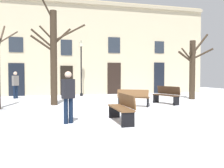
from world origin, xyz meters
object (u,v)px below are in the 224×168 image
Objects in this scene: bench_by_litter_bin at (133,98)px; bench_back_to_back_left at (166,95)px; tree_right_of_center at (54,55)px; streetlamp at (81,62)px; person_crossing_plaza at (15,83)px; tree_left_of_center at (193,67)px; person_near_bench at (68,95)px; bench_facing_shops at (122,107)px.

bench_by_litter_bin is 0.96× the size of bench_back_to_back_left.
tree_right_of_center is 4.63m from bench_by_litter_bin.
person_crossing_plaza is at bearing -170.35° from streetlamp.
streetlamp reaches higher than bench_back_to_back_left.
streetlamp is (-6.67, 3.95, 0.39)m from tree_left_of_center.
tree_right_of_center is 3.29× the size of person_near_bench.
person_near_bench is 9.35m from person_crossing_plaza.
bench_by_litter_bin is 3.83m from bench_facing_shops.
streetlamp reaches higher than bench_by_litter_bin.
streetlamp is 2.32× the size of bench_facing_shops.
bench_facing_shops is 1.05× the size of person_near_bench.
tree_right_of_center is 5.15m from person_near_bench.
streetlamp is 7.27m from bench_back_to_back_left.
person_crossing_plaza is (-4.42, -0.75, -1.48)m from streetlamp.
person_near_bench is at bearing -145.20° from tree_left_of_center.
person_crossing_plaza is (-4.64, 9.08, 0.52)m from bench_facing_shops.
tree_right_of_center is 3.35× the size of bench_back_to_back_left.
streetlamp reaches higher than bench_facing_shops.
tree_left_of_center reaches higher than streetlamp.
bench_back_to_back_left is at bearing -146.26° from tree_left_of_center.
tree_left_of_center is 7.76m from streetlamp.
streetlamp is 2.44× the size of person_near_bench.
bench_facing_shops is at bearing -88.70° from streetlamp.
bench_back_to_back_left is 6.65m from person_near_bench.
bench_by_litter_bin is (1.83, -6.35, -2.04)m from streetlamp.
bench_back_to_back_left is (-2.77, -1.85, -1.60)m from tree_left_of_center.
tree_right_of_center is at bearing -119.72° from bench_back_to_back_left.
person_crossing_plaza is (-6.25, 5.60, 0.55)m from bench_by_litter_bin.
person_crossing_plaza is (-8.32, 5.05, 0.51)m from bench_back_to_back_left.
bench_facing_shops is (0.22, -9.83, -2.00)m from streetlamp.
bench_by_litter_bin is (-4.84, -2.40, -1.64)m from tree_left_of_center.
person_near_bench is (-8.18, -5.69, -1.16)m from tree_left_of_center.
tree_right_of_center reaches higher than bench_back_to_back_left.
person_crossing_plaza reaches higher than bench_by_litter_bin.
person_crossing_plaza is (-2.46, 4.03, -1.60)m from tree_right_of_center.
tree_left_of_center is 10.03m from person_near_bench.
streetlamp is 2.48× the size of bench_back_to_back_left.
person_near_bench is at bearing -74.57° from bench_back_to_back_left.
streetlamp is 10.03m from bench_facing_shops.
tree_left_of_center is at bearing 5.53° from tree_right_of_center.
person_near_bench is (-5.42, -3.84, 0.44)m from bench_back_to_back_left.
tree_left_of_center is at bearing 103.83° from bench_back_to_back_left.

